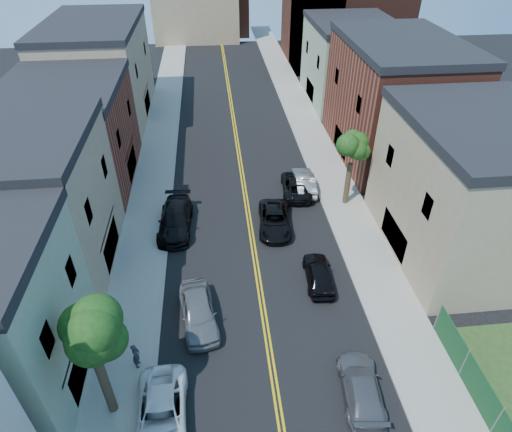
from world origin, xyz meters
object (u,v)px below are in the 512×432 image
object	(u,v)px
black_suv_lane	(274,220)
white_pickup	(161,415)
dark_car_right_far	(296,185)
grey_car_left	(198,312)
pedestrian_left	(136,355)
grey_car_right	(361,388)
silver_car_right	(304,182)
black_car_right	(319,274)
black_car_left	(175,219)

from	to	relation	value
black_suv_lane	white_pickup	bearing A→B (deg)	-111.52
dark_car_right_far	black_suv_lane	distance (m)	5.22
dark_car_right_far	grey_car_left	bearing A→B (deg)	63.83
white_pickup	pedestrian_left	xyz separation A→B (m)	(-1.48, 3.22, 0.24)
black_suv_lane	grey_car_right	bearing A→B (deg)	-75.23
white_pickup	silver_car_right	xyz separation A→B (m)	(10.48, 19.35, 0.04)
dark_car_right_far	grey_car_right	bearing A→B (deg)	95.07
black_car_right	pedestrian_left	xyz separation A→B (m)	(-10.78, -5.19, 0.24)
black_car_right	dark_car_right_far	bearing A→B (deg)	-89.17
black_suv_lane	black_car_right	bearing A→B (deg)	-65.98
silver_car_right	pedestrian_left	world-z (taller)	pedestrian_left
white_pickup	grey_car_right	size ratio (longest dim) A/B	1.10
black_car_left	silver_car_right	bearing A→B (deg)	25.46
white_pickup	black_car_left	size ratio (longest dim) A/B	0.89
silver_car_right	black_suv_lane	world-z (taller)	silver_car_right
silver_car_right	pedestrian_left	distance (m)	20.08
dark_car_right_far	pedestrian_left	bearing A→B (deg)	60.04
grey_car_left	grey_car_right	xyz separation A→B (m)	(7.90, -5.56, -0.16)
pedestrian_left	black_car_right	bearing A→B (deg)	-62.14
black_car_left	pedestrian_left	bearing A→B (deg)	-94.06
grey_car_right	black_car_right	bearing A→B (deg)	-81.87
grey_car_right	black_suv_lane	xyz separation A→B (m)	(-2.31, 13.98, 0.03)
black_car_right	pedestrian_left	world-z (taller)	pedestrian_left
black_car_left	black_suv_lane	world-z (taller)	black_car_left
silver_car_right	black_car_right	bearing A→B (deg)	86.72
grey_car_left	grey_car_right	distance (m)	9.66
black_car_right	silver_car_right	bearing A→B (deg)	-92.93
dark_car_right_far	black_car_right	bearing A→B (deg)	93.10
grey_car_right	dark_car_right_far	world-z (taller)	dark_car_right_far
black_car_right	dark_car_right_far	size ratio (longest dim) A/B	0.82
white_pickup	black_suv_lane	bearing A→B (deg)	61.52
grey_car_right	black_car_right	distance (m)	8.03
black_car_left	silver_car_right	xyz separation A→B (m)	(10.48, 4.32, -0.08)
grey_car_left	pedestrian_left	world-z (taller)	pedestrian_left
black_car_right	dark_car_right_far	xyz separation A→B (m)	(0.45, 10.56, -0.00)
white_pickup	black_car_right	world-z (taller)	white_pickup
white_pickup	dark_car_right_far	world-z (taller)	white_pickup
grey_car_right	black_suv_lane	size ratio (longest dim) A/B	0.92
white_pickup	grey_car_left	xyz separation A→B (m)	(1.70, 5.94, 0.12)
black_car_left	pedestrian_left	world-z (taller)	pedestrian_left
white_pickup	pedestrian_left	distance (m)	3.55
grey_car_left	dark_car_right_far	xyz separation A→B (m)	(8.05, 13.03, -0.13)
black_car_left	dark_car_right_far	world-z (taller)	black_car_left
black_car_left	pedestrian_left	size ratio (longest dim) A/B	3.60
grey_car_right	black_car_right	xyz separation A→B (m)	(-0.30, 8.03, 0.03)
silver_car_right	pedestrian_left	xyz separation A→B (m)	(-11.96, -16.13, 0.19)
grey_car_left	black_car_right	distance (m)	7.99
grey_car_right	dark_car_right_far	bearing A→B (deg)	-84.46
dark_car_right_far	pedestrian_left	distance (m)	19.34
white_pickup	dark_car_right_far	xyz separation A→B (m)	(9.75, 18.98, -0.01)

